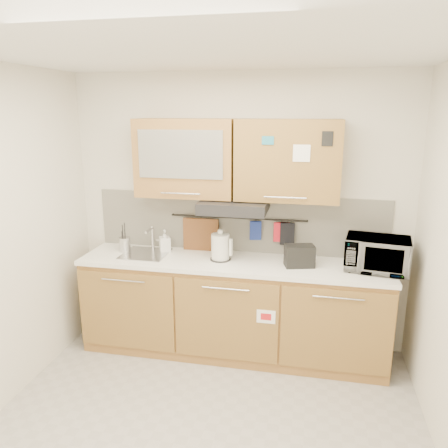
% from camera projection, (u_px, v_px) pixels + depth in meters
% --- Properties ---
extents(floor, '(3.20, 3.20, 0.00)m').
position_uv_depth(floor, '(201.00, 438.00, 3.09)').
color(floor, '#9E9993').
rests_on(floor, ground).
extents(ceiling, '(3.20, 3.20, 0.00)m').
position_uv_depth(ceiling, '(195.00, 46.00, 2.43)').
color(ceiling, white).
rests_on(ceiling, wall_back).
extents(wall_back, '(3.20, 0.00, 3.20)m').
position_uv_depth(wall_back, '(239.00, 213.00, 4.18)').
color(wall_back, silver).
rests_on(wall_back, ground).
extents(base_cabinet, '(2.80, 0.64, 0.88)m').
position_uv_depth(base_cabinet, '(232.00, 312.00, 4.12)').
color(base_cabinet, '#A8713B').
rests_on(base_cabinet, floor).
extents(countertop, '(2.82, 0.62, 0.04)m').
position_uv_depth(countertop, '(233.00, 263.00, 3.99)').
color(countertop, white).
rests_on(countertop, base_cabinet).
extents(backsplash, '(2.80, 0.02, 0.56)m').
position_uv_depth(backsplash, '(238.00, 223.00, 4.20)').
color(backsplash, silver).
rests_on(backsplash, countertop).
extents(upper_cabinets, '(1.82, 0.37, 0.70)m').
position_uv_depth(upper_cabinets, '(235.00, 159.00, 3.88)').
color(upper_cabinets, '#A8713B').
rests_on(upper_cabinets, wall_back).
extents(range_hood, '(0.60, 0.46, 0.10)m').
position_uv_depth(range_hood, '(234.00, 206.00, 3.91)').
color(range_hood, black).
rests_on(range_hood, upper_cabinets).
extents(sink, '(0.42, 0.40, 0.26)m').
position_uv_depth(sink, '(146.00, 254.00, 4.17)').
color(sink, silver).
rests_on(sink, countertop).
extents(utensil_rail, '(1.30, 0.02, 0.02)m').
position_uv_depth(utensil_rail, '(238.00, 218.00, 4.14)').
color(utensil_rail, black).
rests_on(utensil_rail, backsplash).
extents(utensil_crock, '(0.12, 0.12, 0.28)m').
position_uv_depth(utensil_crock, '(125.00, 244.00, 4.23)').
color(utensil_crock, '#B7B7BC').
rests_on(utensil_crock, countertop).
extents(kettle, '(0.22, 0.20, 0.29)m').
position_uv_depth(kettle, '(221.00, 248.00, 3.98)').
color(kettle, silver).
rests_on(kettle, countertop).
extents(toaster, '(0.28, 0.21, 0.19)m').
position_uv_depth(toaster, '(299.00, 256.00, 3.82)').
color(toaster, black).
rests_on(toaster, countertop).
extents(microwave, '(0.57, 0.42, 0.29)m').
position_uv_depth(microwave, '(377.00, 254.00, 3.72)').
color(microwave, '#999999').
rests_on(microwave, countertop).
extents(soap_bottle, '(0.13, 0.13, 0.22)m').
position_uv_depth(soap_bottle, '(165.00, 241.00, 4.21)').
color(soap_bottle, '#999999').
rests_on(soap_bottle, countertop).
extents(cutting_board, '(0.35, 0.03, 0.43)m').
position_uv_depth(cutting_board, '(201.00, 240.00, 4.26)').
color(cutting_board, brown).
rests_on(cutting_board, utensil_rail).
extents(oven_mitt, '(0.11, 0.05, 0.18)m').
position_uv_depth(oven_mitt, '(256.00, 231.00, 4.12)').
color(oven_mitt, navy).
rests_on(oven_mitt, utensil_rail).
extents(dark_pouch, '(0.14, 0.06, 0.21)m').
position_uv_depth(dark_pouch, '(287.00, 234.00, 4.07)').
color(dark_pouch, black).
rests_on(dark_pouch, utensil_rail).
extents(pot_holder, '(0.15, 0.05, 0.18)m').
position_uv_depth(pot_holder, '(282.00, 232.00, 4.08)').
color(pot_holder, red).
rests_on(pot_holder, utensil_rail).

